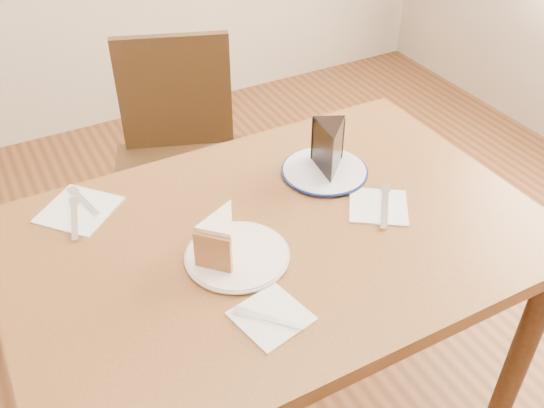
% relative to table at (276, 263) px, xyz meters
% --- Properties ---
extents(table, '(1.20, 0.80, 0.75)m').
position_rel_table_xyz_m(table, '(0.00, 0.00, 0.00)').
color(table, '#502F15').
rests_on(table, ground).
extents(chair_far, '(0.57, 0.57, 0.89)m').
position_rel_table_xyz_m(chair_far, '(0.03, 0.71, -0.15)').
color(chair_far, black).
rests_on(chair_far, ground).
extents(plate_cream, '(0.22, 0.22, 0.01)m').
position_rel_table_xyz_m(plate_cream, '(-0.12, -0.04, 0.10)').
color(plate_cream, white).
rests_on(plate_cream, table).
extents(plate_navy, '(0.21, 0.21, 0.01)m').
position_rel_table_xyz_m(plate_navy, '(0.22, 0.14, 0.10)').
color(plate_navy, white).
rests_on(plate_navy, table).
extents(carrot_cake, '(0.13, 0.13, 0.09)m').
position_rel_table_xyz_m(carrot_cake, '(-0.14, -0.01, 0.15)').
color(carrot_cake, '#F2E6C8').
rests_on(carrot_cake, plate_cream).
extents(chocolate_cake, '(0.12, 0.14, 0.12)m').
position_rel_table_xyz_m(chocolate_cake, '(0.22, 0.13, 0.17)').
color(chocolate_cake, black).
rests_on(chocolate_cake, plate_navy).
extents(napkin_cream, '(0.15, 0.15, 0.00)m').
position_rel_table_xyz_m(napkin_cream, '(-0.13, -0.22, 0.10)').
color(napkin_cream, white).
rests_on(napkin_cream, table).
extents(napkin_navy, '(0.19, 0.19, 0.00)m').
position_rel_table_xyz_m(napkin_navy, '(0.26, -0.04, 0.10)').
color(napkin_navy, white).
rests_on(napkin_navy, table).
extents(napkin_spare, '(0.22, 0.22, 0.00)m').
position_rel_table_xyz_m(napkin_spare, '(-0.38, 0.29, 0.10)').
color(napkin_spare, white).
rests_on(napkin_spare, table).
extents(fork_cream, '(0.11, 0.11, 0.00)m').
position_rel_table_xyz_m(fork_cream, '(-0.14, -0.23, 0.10)').
color(fork_cream, silver).
rests_on(fork_cream, napkin_cream).
extents(knife_navy, '(0.12, 0.14, 0.00)m').
position_rel_table_xyz_m(knife_navy, '(0.27, -0.05, 0.10)').
color(knife_navy, silver).
rests_on(knife_navy, napkin_navy).
extents(fork_spare, '(0.04, 0.14, 0.00)m').
position_rel_table_xyz_m(fork_spare, '(-0.36, 0.31, 0.10)').
color(fork_spare, silver).
rests_on(fork_spare, napkin_spare).
extents(knife_spare, '(0.05, 0.16, 0.00)m').
position_rel_table_xyz_m(knife_spare, '(-0.39, 0.25, 0.10)').
color(knife_spare, silver).
rests_on(knife_spare, napkin_spare).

